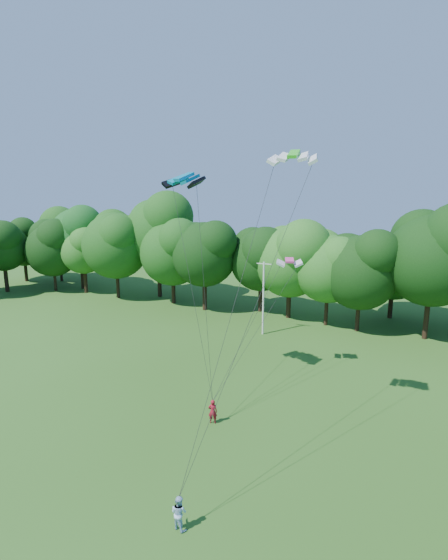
% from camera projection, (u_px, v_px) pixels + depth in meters
% --- Properties ---
extents(ground, '(160.00, 160.00, 0.00)m').
position_uv_depth(ground, '(115.00, 544.00, 18.45)').
color(ground, '#274E15').
rests_on(ground, ground).
extents(utility_pole, '(1.49, 0.19, 7.45)m').
position_uv_depth(utility_pole, '(263.00, 297.00, 43.59)').
color(utility_pole, silver).
rests_on(utility_pole, ground).
extents(kite_flyer_left, '(0.67, 0.55, 1.59)m').
position_uv_depth(kite_flyer_left, '(213.00, 411.00, 27.69)').
color(kite_flyer_left, maroon).
rests_on(kite_flyer_left, ground).
extents(kite_flyer_right, '(0.90, 0.77, 1.61)m').
position_uv_depth(kite_flyer_right, '(179.00, 512.00, 19.15)').
color(kite_flyer_right, '#ABCBED').
rests_on(kite_flyer_right, ground).
extents(kite_teal, '(3.42, 2.40, 0.65)m').
position_uv_depth(kite_teal, '(184.00, 177.00, 29.37)').
color(kite_teal, '#057499').
rests_on(kite_teal, ground).
extents(kite_green, '(2.69, 1.37, 0.54)m').
position_uv_depth(kite_green, '(294.00, 154.00, 23.51)').
color(kite_green, '#30CE1E').
rests_on(kite_green, ground).
extents(kite_pink, '(2.19, 1.58, 0.32)m').
position_uv_depth(kite_pink, '(289.00, 260.00, 33.24)').
color(kite_pink, '#DD3D8C').
rests_on(kite_pink, ground).
extents(tree_back_west, '(9.13, 9.13, 13.28)m').
position_uv_depth(tree_back_west, '(79.00, 232.00, 62.06)').
color(tree_back_west, '#342614').
rests_on(tree_back_west, ground).
extents(tree_back_center, '(8.36, 8.36, 12.16)m').
position_uv_depth(tree_back_center, '(362.00, 259.00, 43.78)').
color(tree_back_center, '#301E12').
rests_on(tree_back_center, ground).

